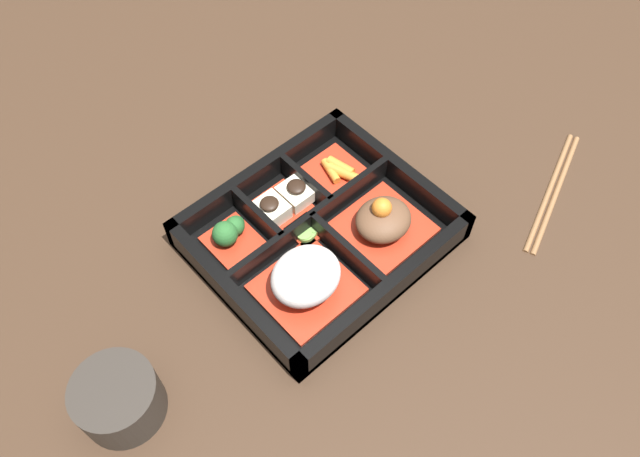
% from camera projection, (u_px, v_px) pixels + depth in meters
% --- Properties ---
extents(ground_plane, '(3.00, 3.00, 0.00)m').
position_uv_depth(ground_plane, '(320.00, 240.00, 0.76)').
color(ground_plane, '#382619').
extents(bento_base, '(0.28, 0.24, 0.01)m').
position_uv_depth(bento_base, '(320.00, 238.00, 0.76)').
color(bento_base, black).
rests_on(bento_base, ground_plane).
extents(bento_rim, '(0.28, 0.24, 0.04)m').
position_uv_depth(bento_rim, '(317.00, 229.00, 0.75)').
color(bento_rim, black).
rests_on(bento_rim, ground_plane).
extents(bowl_stew, '(0.10, 0.10, 0.05)m').
position_uv_depth(bowl_stew, '(383.00, 221.00, 0.74)').
color(bowl_stew, '#B22D19').
rests_on(bowl_stew, bento_base).
extents(bowl_rice, '(0.10, 0.10, 0.06)m').
position_uv_depth(bowl_rice, '(306.00, 278.00, 0.69)').
color(bowl_rice, '#B22D19').
rests_on(bowl_rice, bento_base).
extents(bowl_carrots, '(0.07, 0.08, 0.02)m').
position_uv_depth(bowl_carrots, '(336.00, 172.00, 0.80)').
color(bowl_carrots, '#B22D19').
rests_on(bowl_carrots, bento_base).
extents(bowl_tofu, '(0.08, 0.07, 0.03)m').
position_uv_depth(bowl_tofu, '(283.00, 203.00, 0.76)').
color(bowl_tofu, '#B22D19').
rests_on(bowl_tofu, bento_base).
extents(bowl_greens, '(0.06, 0.07, 0.04)m').
position_uv_depth(bowl_greens, '(230.00, 233.00, 0.74)').
color(bowl_greens, '#B22D19').
rests_on(bowl_greens, bento_base).
extents(bowl_pickles, '(0.04, 0.04, 0.01)m').
position_uv_depth(bowl_pickles, '(307.00, 232.00, 0.75)').
color(bowl_pickles, '#B22D19').
rests_on(bowl_pickles, bento_base).
extents(tea_cup, '(0.09, 0.09, 0.06)m').
position_uv_depth(tea_cup, '(118.00, 398.00, 0.62)').
color(tea_cup, '#2D2823').
rests_on(tea_cup, ground_plane).
extents(chopsticks, '(0.20, 0.09, 0.01)m').
position_uv_depth(chopsticks, '(553.00, 190.00, 0.80)').
color(chopsticks, brown).
rests_on(chopsticks, ground_plane).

